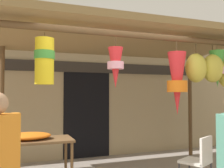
{
  "coord_description": "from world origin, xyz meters",
  "views": [
    {
      "loc": [
        -1.48,
        -3.52,
        1.5
      ],
      "look_at": [
        0.27,
        1.19,
        1.68
      ],
      "focal_mm": 41.63,
      "sensor_mm": 36.0,
      "label": 1
    }
  ],
  "objects": [
    {
      "name": "flower_heap_on_table",
      "position": [
        -1.25,
        1.07,
        0.78
      ],
      "size": [
        0.73,
        0.51,
        0.12
      ],
      "color": "orange",
      "rests_on": "display_table"
    },
    {
      "name": "market_stall_canopy",
      "position": [
        0.59,
        0.76,
        2.3
      ],
      "size": [
        4.76,
        2.15,
        2.7
      ],
      "color": "brown",
      "rests_on": "ground_plane"
    },
    {
      "name": "display_table",
      "position": [
        -1.25,
        1.06,
        0.65
      ],
      "size": [
        1.42,
        0.66,
        0.72
      ],
      "color": "brown",
      "rests_on": "ground_plane"
    },
    {
      "name": "shop_facade",
      "position": [
        0.0,
        2.55,
        1.7
      ],
      "size": [
        11.56,
        0.29,
        3.41
      ],
      "color": "#9E8966",
      "rests_on": "ground_plane"
    },
    {
      "name": "folding_chair",
      "position": [
        1.18,
        -0.22,
        0.5
      ],
      "size": [
        0.54,
        0.54,
        0.84
      ],
      "color": "beige",
      "rests_on": "ground_plane"
    }
  ]
}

